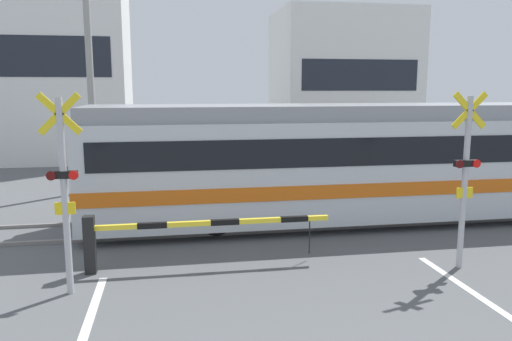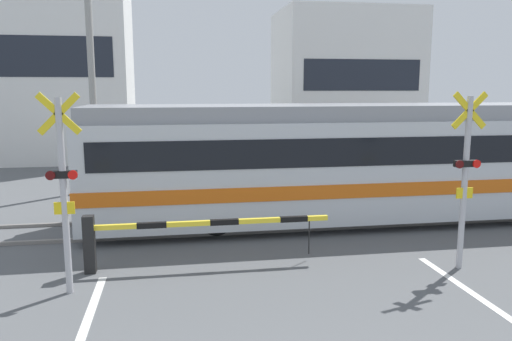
{
  "view_description": "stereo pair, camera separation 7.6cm",
  "coord_description": "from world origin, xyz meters",
  "px_view_note": "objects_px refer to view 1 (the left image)",
  "views": [
    {
      "loc": [
        -1.85,
        -2.72,
        3.37
      ],
      "look_at": [
        0.0,
        7.81,
        1.6
      ],
      "focal_mm": 35.0,
      "sensor_mm": 36.0,
      "label": 1
    },
    {
      "loc": [
        -1.77,
        -2.73,
        3.37
      ],
      "look_at": [
        0.0,
        7.81,
        1.6
      ],
      "focal_mm": 35.0,
      "sensor_mm": 36.0,
      "label": 2
    }
  ],
  "objects_px": {
    "commuter_train": "(407,158)",
    "crossing_barrier_far": "(299,177)",
    "crossing_signal_left": "(64,185)",
    "pedestrian": "(236,159)",
    "crossing_barrier_near": "(162,232)",
    "crossing_signal_right": "(465,173)"
  },
  "relations": [
    {
      "from": "crossing_signal_left",
      "to": "crossing_signal_right",
      "type": "height_order",
      "value": "same"
    },
    {
      "from": "commuter_train",
      "to": "crossing_barrier_near",
      "type": "relative_size",
      "value": 3.5
    },
    {
      "from": "crossing_barrier_far",
      "to": "crossing_signal_left",
      "type": "height_order",
      "value": "crossing_signal_left"
    },
    {
      "from": "commuter_train",
      "to": "crossing_signal_left",
      "type": "xyz_separation_m",
      "value": [
        -7.72,
        -3.6,
        0.24
      ]
    },
    {
      "from": "crossing_signal_left",
      "to": "pedestrian",
      "type": "bearing_deg",
      "value": 65.19
    },
    {
      "from": "crossing_barrier_near",
      "to": "crossing_barrier_far",
      "type": "distance_m",
      "value": 6.64
    },
    {
      "from": "crossing_barrier_near",
      "to": "pedestrian",
      "type": "relative_size",
      "value": 2.73
    },
    {
      "from": "commuter_train",
      "to": "crossing_barrier_near",
      "type": "xyz_separation_m",
      "value": [
        -6.21,
        -2.7,
        -0.88
      ]
    },
    {
      "from": "crossing_signal_left",
      "to": "pedestrian",
      "type": "xyz_separation_m",
      "value": [
        3.93,
        8.5,
        -0.86
      ]
    },
    {
      "from": "commuter_train",
      "to": "crossing_signal_left",
      "type": "relative_size",
      "value": 4.89
    },
    {
      "from": "commuter_train",
      "to": "crossing_signal_left",
      "type": "distance_m",
      "value": 8.52
    },
    {
      "from": "crossing_barrier_near",
      "to": "pedestrian",
      "type": "height_order",
      "value": "pedestrian"
    },
    {
      "from": "crossing_barrier_near",
      "to": "pedestrian",
      "type": "distance_m",
      "value": 7.99
    },
    {
      "from": "commuter_train",
      "to": "crossing_barrier_far",
      "type": "bearing_deg",
      "value": 130.16
    },
    {
      "from": "pedestrian",
      "to": "crossing_signal_left",
      "type": "bearing_deg",
      "value": -114.81
    },
    {
      "from": "crossing_signal_right",
      "to": "pedestrian",
      "type": "xyz_separation_m",
      "value": [
        -3.13,
        8.5,
        -0.86
      ]
    },
    {
      "from": "commuter_train",
      "to": "crossing_signal_right",
      "type": "xyz_separation_m",
      "value": [
        -0.66,
        -3.6,
        0.24
      ]
    },
    {
      "from": "pedestrian",
      "to": "crossing_barrier_far",
      "type": "bearing_deg",
      "value": -55.25
    },
    {
      "from": "commuter_train",
      "to": "crossing_signal_left",
      "type": "height_order",
      "value": "crossing_signal_left"
    },
    {
      "from": "crossing_barrier_far",
      "to": "pedestrian",
      "type": "bearing_deg",
      "value": 124.75
    },
    {
      "from": "crossing_signal_right",
      "to": "commuter_train",
      "type": "bearing_deg",
      "value": 79.64
    },
    {
      "from": "crossing_barrier_near",
      "to": "crossing_signal_left",
      "type": "xyz_separation_m",
      "value": [
        -1.51,
        -0.9,
        1.12
      ]
    }
  ]
}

